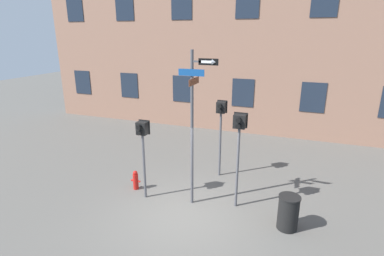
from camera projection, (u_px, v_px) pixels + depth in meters
The scene contains 8 objects.
ground_plane at pixel (184, 216), 8.83m from camera, with size 60.00×60.00×0.00m, color #595651.
building_facade at pixel (249, 3), 14.63m from camera, with size 24.00×0.64×13.17m.
street_sign_pole at pixel (194, 119), 8.71m from camera, with size 1.14×0.78×4.74m.
pedestrian_signal_left at pixel (143, 138), 9.26m from camera, with size 0.38×0.40×2.61m.
pedestrian_signal_right at pixel (239, 135), 8.66m from camera, with size 0.41×0.40×2.99m.
pedestrian_signal_across at pixel (221, 118), 10.74m from camera, with size 0.37×0.40×2.88m.
fire_hydrant at pixel (136, 180), 10.30m from camera, with size 0.34×0.18×0.69m.
trash_bin at pixel (288, 212), 8.15m from camera, with size 0.59×0.59×0.99m.
Camera 1 is at (2.88, -7.07, 5.14)m, focal length 28.00 mm.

